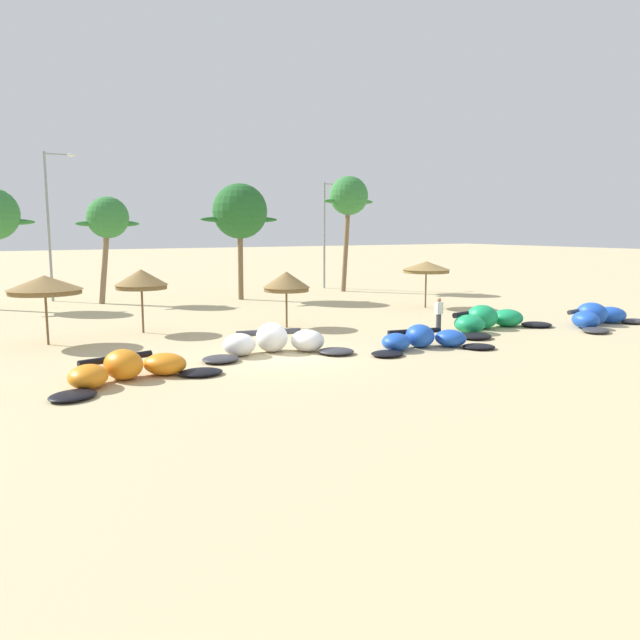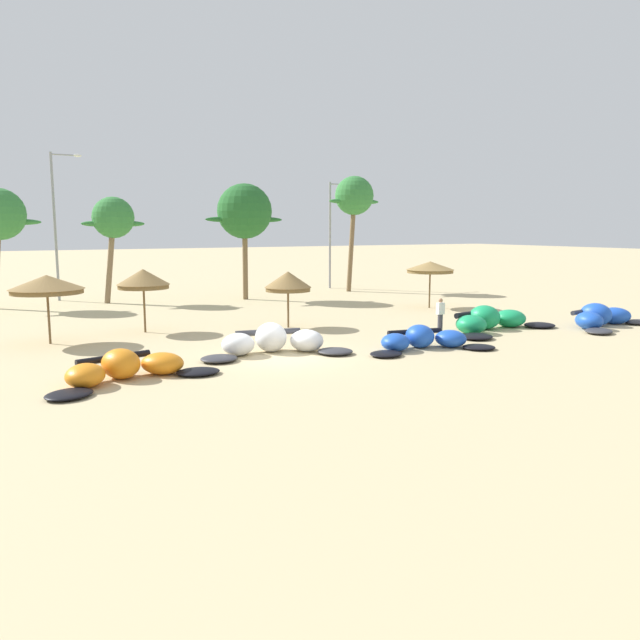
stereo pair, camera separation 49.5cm
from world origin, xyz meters
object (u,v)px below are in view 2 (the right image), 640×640
at_px(beach_umbrella_middle, 143,279).
at_px(person_near_kites, 440,315).
at_px(kite_right, 602,318).
at_px(lamppost_west, 57,219).
at_px(kite_right_of_center, 491,321).
at_px(kite_left, 125,369).
at_px(palm_center_right, 354,197).
at_px(beach_umbrella_near_van, 47,284).
at_px(kite_center, 423,340).
at_px(palm_center_left, 245,212).
at_px(beach_umbrella_outermost, 430,267).
at_px(palm_left_of_gap, 113,219).
at_px(kite_left_of_center, 273,342).
at_px(beach_umbrella_near_palms, 288,281).
at_px(lamppost_west_center, 332,229).

bearing_deg(beach_umbrella_middle, person_near_kites, -28.51).
distance_m(kite_right, lamppost_west, 34.31).
height_order(kite_right_of_center, person_near_kites, person_near_kites).
height_order(kite_left, palm_center_right, palm_center_right).
height_order(kite_left, kite_right_of_center, kite_right_of_center).
bearing_deg(person_near_kites, beach_umbrella_near_van, 161.25).
distance_m(kite_center, kite_right_of_center, 6.29).
bearing_deg(palm_center_left, beach_umbrella_outermost, -50.62).
height_order(beach_umbrella_middle, palm_center_left, palm_center_left).
relative_size(kite_right, palm_center_right, 0.70).
bearing_deg(palm_left_of_gap, kite_left_of_center, -84.53).
height_order(beach_umbrella_near_palms, beach_umbrella_outermost, beach_umbrella_outermost).
relative_size(beach_umbrella_near_van, person_near_kites, 1.90).
bearing_deg(kite_left_of_center, beach_umbrella_near_van, 139.23).
height_order(kite_right_of_center, lamppost_west, lamppost_west).
distance_m(beach_umbrella_middle, palm_center_right, 23.10).
bearing_deg(beach_umbrella_middle, palm_center_left, 48.37).
relative_size(kite_right, lamppost_west, 0.63).
bearing_deg(palm_center_left, person_near_kites, -80.84).
xyz_separation_m(beach_umbrella_middle, palm_center_left, (9.54, 10.73, 3.45)).
distance_m(palm_center_left, lamppost_west, 12.58).
distance_m(beach_umbrella_near_van, lamppost_west_center, 28.36).
xyz_separation_m(kite_center, person_near_kites, (3.35, 2.98, 0.45)).
height_order(beach_umbrella_middle, palm_left_of_gap, palm_left_of_gap).
height_order(kite_left_of_center, person_near_kites, person_near_kites).
xyz_separation_m(beach_umbrella_outermost, lamppost_west, (-19.51, 15.38, 3.00)).
bearing_deg(kite_left_of_center, lamppost_west, 101.96).
bearing_deg(kite_right, kite_right_of_center, 162.07).
bearing_deg(kite_right, lamppost_west_center, 93.94).
relative_size(beach_umbrella_near_van, beach_umbrella_middle, 1.02).
bearing_deg(beach_umbrella_outermost, beach_umbrella_middle, -177.46).
height_order(kite_left_of_center, palm_left_of_gap, palm_left_of_gap).
height_order(palm_center_left, lamppost_west_center, lamppost_west_center).
xyz_separation_m(kite_right, beach_umbrella_middle, (-20.61, 9.31, 2.11)).
bearing_deg(kite_left, beach_umbrella_outermost, 26.06).
relative_size(kite_right_of_center, beach_umbrella_near_palms, 2.49).
bearing_deg(kite_right_of_center, kite_right, -17.93).
height_order(person_near_kites, palm_center_left, palm_center_left).
relative_size(beach_umbrella_near_van, lamppost_west, 0.31).
xyz_separation_m(kite_left_of_center, beach_umbrella_near_van, (-7.51, 6.48, 2.11)).
xyz_separation_m(beach_umbrella_outermost, lamppost_west_center, (1.23, 14.27, 2.34)).
distance_m(kite_right, palm_center_right, 22.44).
distance_m(kite_center, beach_umbrella_middle, 13.41).
xyz_separation_m(kite_left, kite_center, (11.87, -0.42, -0.01)).
relative_size(kite_center, palm_center_left, 0.73).
distance_m(kite_left, kite_center, 11.87).
relative_size(beach_umbrella_near_van, palm_center_left, 0.39).
bearing_deg(palm_left_of_gap, palm_center_left, -15.51).
height_order(palm_left_of_gap, lamppost_west, lamppost_west).
bearing_deg(kite_left, palm_left_of_gap, 79.56).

